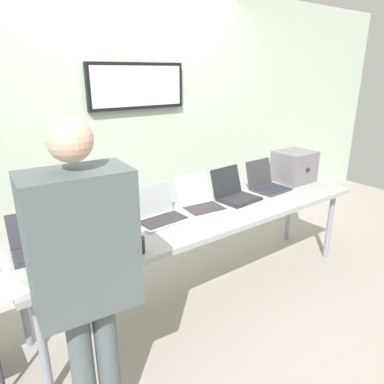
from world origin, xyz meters
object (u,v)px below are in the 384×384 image
at_px(person, 84,265).
at_px(equipment_box, 294,166).
at_px(laptop_station_2, 158,213).
at_px(coffee_mug, 139,245).
at_px(laptop_station_5, 266,183).
at_px(laptop_station_0, 39,243).
at_px(laptop_station_1, 99,226).
at_px(workbench, 207,218).
at_px(laptop_station_4, 234,192).
at_px(laptop_station_3, 199,201).

bearing_deg(person, equipment_box, 17.41).
relative_size(laptop_station_2, coffee_mug, 3.96).
relative_size(laptop_station_5, person, 0.21).
bearing_deg(laptop_station_0, equipment_box, 0.04).
xyz_separation_m(laptop_station_1, coffee_mug, (0.09, -0.39, -0.01)).
xyz_separation_m(laptop_station_1, laptop_station_5, (1.65, -0.01, 0.00)).
height_order(workbench, person, person).
xyz_separation_m(laptop_station_2, coffee_mug, (-0.35, -0.36, -0.01)).
height_order(equipment_box, coffee_mug, equipment_box).
bearing_deg(laptop_station_0, laptop_station_1, -0.11).
relative_size(equipment_box, laptop_station_5, 1.06).
bearing_deg(laptop_station_1, laptop_station_2, -4.02).
bearing_deg(laptop_station_4, coffee_mug, -162.35).
relative_size(workbench, laptop_station_2, 7.49).
xyz_separation_m(laptop_station_3, person, (-1.22, -0.74, 0.19)).
relative_size(equipment_box, coffee_mug, 3.67).
distance_m(laptop_station_0, laptop_station_4, 1.62).
relative_size(laptop_station_1, laptop_station_4, 1.03).
bearing_deg(laptop_station_5, laptop_station_2, -179.09).
xyz_separation_m(laptop_station_0, laptop_station_3, (1.24, -0.02, 0.01)).
relative_size(laptop_station_2, laptop_station_4, 1.08).
bearing_deg(laptop_station_2, laptop_station_3, 2.01).
xyz_separation_m(workbench, person, (-1.20, -0.62, 0.30)).
bearing_deg(coffee_mug, laptop_station_5, 13.59).
relative_size(laptop_station_2, laptop_station_5, 1.14).
xyz_separation_m(laptop_station_2, laptop_station_3, (0.40, 0.01, 0.00)).
bearing_deg(laptop_station_4, person, -155.34).
bearing_deg(laptop_station_5, laptop_station_1, 179.58).
bearing_deg(laptop_station_3, person, -148.57).
relative_size(laptop_station_4, person, 0.22).
relative_size(laptop_station_0, laptop_station_5, 1.01).
xyz_separation_m(workbench, laptop_station_4, (0.39, 0.11, 0.11)).
bearing_deg(coffee_mug, person, -141.16).
height_order(workbench, laptop_station_1, laptop_station_1).
relative_size(laptop_station_0, laptop_station_1, 0.93).
xyz_separation_m(laptop_station_0, coffee_mug, (0.49, -0.39, -0.00)).
height_order(equipment_box, person, person).
bearing_deg(equipment_box, workbench, -173.46).
xyz_separation_m(equipment_box, person, (-2.43, -0.76, 0.10)).
height_order(equipment_box, laptop_station_3, equipment_box).
bearing_deg(laptop_station_3, coffee_mug, -153.78).
bearing_deg(coffee_mug, laptop_station_1, 103.50).
distance_m(workbench, coffee_mug, 0.79).
bearing_deg(laptop_station_4, laptop_station_2, -179.81).
xyz_separation_m(workbench, laptop_station_5, (0.82, 0.13, 0.11)).
bearing_deg(person, coffee_mug, 38.84).
xyz_separation_m(laptop_station_5, person, (-2.02, -0.75, 0.19)).
relative_size(workbench, laptop_station_1, 7.87).
relative_size(workbench, laptop_station_5, 8.53).
height_order(laptop_station_1, laptop_station_4, laptop_station_4).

